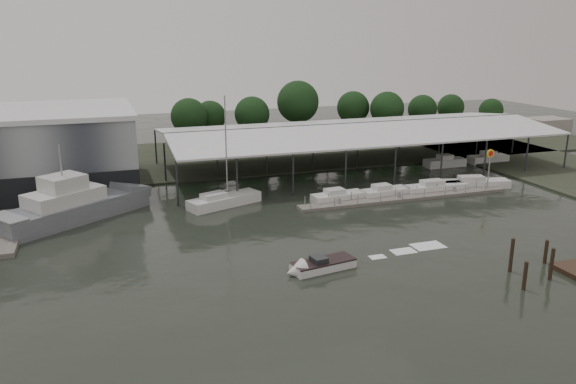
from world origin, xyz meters
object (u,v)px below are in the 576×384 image
object	(u,v)px
grey_trawler	(75,205)
white_sailboat	(223,201)
speedboat_underway	(318,266)
shell_fuel_sign	(490,162)

from	to	relation	value
grey_trawler	white_sailboat	world-z (taller)	white_sailboat
grey_trawler	speedboat_underway	xyz separation A→B (m)	(20.05, -21.68, -1.19)
grey_trawler	white_sailboat	distance (m)	16.54
shell_fuel_sign	white_sailboat	distance (m)	34.39
white_sailboat	speedboat_underway	xyz separation A→B (m)	(3.55, -21.30, -0.26)
shell_fuel_sign	speedboat_underway	world-z (taller)	shell_fuel_sign
shell_fuel_sign	white_sailboat	bearing A→B (deg)	172.02
grey_trawler	speedboat_underway	size ratio (longest dim) A/B	0.98
shell_fuel_sign	grey_trawler	world-z (taller)	grey_trawler
shell_fuel_sign	grey_trawler	size ratio (longest dim) A/B	0.33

